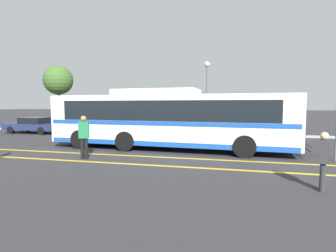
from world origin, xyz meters
TOP-DOWN VIEW (x-y plane):
  - ground_plane at (0.00, 0.00)m, footprint 220.00×220.00m
  - lane_strip_0 at (1.27, -2.20)m, footprint 32.55×0.20m
  - lane_strip_1 at (1.27, -3.80)m, footprint 32.55×0.20m
  - curb_strip at (1.27, 7.00)m, footprint 40.55×0.36m
  - transit_bus at (1.26, -0.00)m, footprint 12.97×3.31m
  - parked_car_0 at (-11.29, 5.00)m, footprint 4.76×2.10m
  - parked_car_1 at (-5.64, 5.07)m, footprint 4.02×1.81m
  - parked_car_2 at (-0.32, 5.37)m, footprint 4.97×2.22m
  - pedestrian_0 at (6.92, -5.61)m, footprint 0.34×0.47m
  - pedestrian_1 at (-1.63, -3.36)m, footprint 0.47×0.37m
  - street_lamp at (2.56, 7.96)m, footprint 0.44×0.44m
  - tree_0 at (-13.01, 10.62)m, footprint 2.99×2.99m

SIDE VIEW (x-z plane):
  - ground_plane at x=0.00m, z-range 0.00..0.00m
  - lane_strip_0 at x=1.27m, z-range 0.00..0.01m
  - lane_strip_1 at x=1.27m, z-range 0.00..0.01m
  - curb_strip at x=1.27m, z-range 0.00..0.15m
  - parked_car_0 at x=-11.29m, z-range 0.02..1.32m
  - parked_car_1 at x=-5.64m, z-range 0.01..1.35m
  - parked_car_2 at x=-0.32m, z-range 0.02..1.52m
  - pedestrian_0 at x=6.92m, z-range 0.10..1.71m
  - pedestrian_1 at x=-1.63m, z-range 0.14..2.01m
  - transit_bus at x=1.26m, z-range 0.05..3.19m
  - street_lamp at x=2.56m, z-range 1.05..6.82m
  - tree_0 at x=-13.01m, z-range 1.66..8.03m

